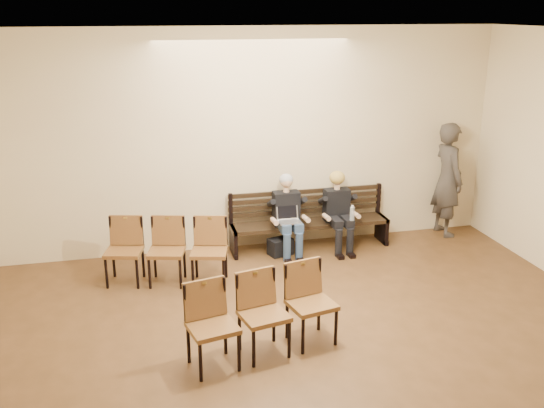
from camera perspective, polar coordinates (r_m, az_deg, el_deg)
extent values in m
cube|color=beige|center=(9.60, -1.78, 5.95)|extent=(8.00, 0.02, 3.50)
cube|color=white|center=(4.60, 11.09, 14.58)|extent=(8.00, 10.00, 0.02)
cube|color=black|center=(9.91, 3.56, -2.89)|extent=(2.60, 0.90, 0.45)
cube|color=silver|center=(9.40, 1.66, -1.77)|extent=(0.36, 0.30, 0.25)
cylinder|color=silver|center=(9.59, 7.53, -1.52)|extent=(0.08, 0.08, 0.25)
cube|color=black|center=(9.64, 0.80, -4.03)|extent=(0.42, 0.35, 0.27)
imported|color=#3A3530|center=(10.67, 16.26, 2.99)|extent=(0.58, 0.85, 2.24)
cube|color=brown|center=(8.68, -9.90, -4.47)|extent=(1.78, 0.92, 0.95)
cube|color=brown|center=(6.86, -0.76, -10.48)|extent=(1.79, 0.89, 0.96)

